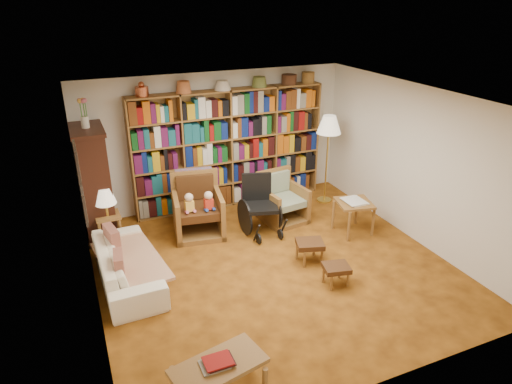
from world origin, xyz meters
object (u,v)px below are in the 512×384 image
sofa (127,264)px  footstool_a (310,245)px  wheelchair (260,206)px  side_table_papers (354,207)px  footstool_b (336,269)px  floor_lamp (329,128)px  armchair_sage (281,201)px  armchair_leather (196,208)px  coffee_table (219,368)px  side_table_lamp (109,223)px

sofa → footstool_a: sofa is taller
wheelchair → side_table_papers: 1.58m
footstool_b → floor_lamp: bearing=62.2°
armchair_sage → floor_lamp: floor_lamp is taller
armchair_leather → coffee_table: bearing=-102.8°
side_table_papers → sofa: bearing=179.5°
floor_lamp → footstool_b: bearing=-117.8°
side_table_lamp → armchair_leather: size_ratio=0.52×
sofa → wheelchair: (2.31, 0.63, 0.19)m
footstool_a → footstool_b: size_ratio=1.17×
armchair_leather → footstool_a: bearing=-51.6°
armchair_leather → floor_lamp: floor_lamp is taller
armchair_leather → side_table_lamp: bearing=175.8°
side_table_papers → footstool_b: size_ratio=1.59×
footstool_a → armchair_leather: bearing=128.4°
sofa → wheelchair: size_ratio=1.85×
floor_lamp → side_table_papers: bearing=-100.1°
footstool_b → sofa: bearing=155.2°
side_table_lamp → side_table_papers: side_table_papers is taller
floor_lamp → footstool_a: 2.56m
armchair_leather → footstool_b: armchair_leather is taller
armchair_sage → sofa: bearing=-162.1°
side_table_lamp → side_table_papers: size_ratio=0.80×
armchair_leather → side_table_papers: 2.65m
armchair_leather → coffee_table: 3.57m
floor_lamp → footstool_b: size_ratio=4.11×
floor_lamp → side_table_papers: size_ratio=2.59×
armchair_sage → side_table_papers: (0.89, -0.95, 0.15)m
wheelchair → floor_lamp: size_ratio=0.59×
side_table_lamp → armchair_leather: 1.43m
armchair_sage → footstool_b: size_ratio=2.12×
sofa → side_table_papers: 3.75m
sofa → footstool_a: size_ratio=3.85×
armchair_leather → coffee_table: armchair_leather is taller
coffee_table → wheelchair: bearing=59.7°
armchair_leather → wheelchair: 1.08m
wheelchair → coffee_table: (-1.78, -3.04, -0.11)m
floor_lamp → coffee_table: size_ratio=1.68×
armchair_leather → armchair_sage: bearing=-5.6°
floor_lamp → coffee_table: floor_lamp is taller
side_table_lamp → armchair_sage: armchair_sage is taller
armchair_sage → footstool_a: 1.50m
sofa → footstool_b: bearing=-116.3°
sofa → footstool_a: (2.61, -0.56, 0.01)m
side_table_lamp → armchair_leather: (1.42, -0.10, 0.03)m
sofa → footstool_b: 2.93m
wheelchair → sofa: bearing=-164.8°
armchair_leather → floor_lamp: bearing=4.1°
armchair_sage → wheelchair: bearing=-151.6°
armchair_sage → footstool_b: (-0.19, -2.15, -0.09)m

